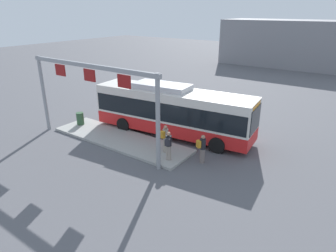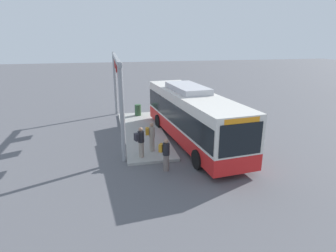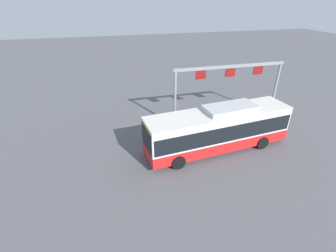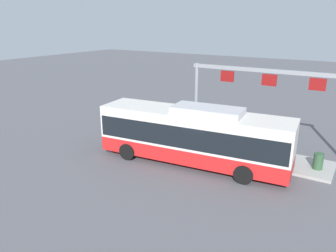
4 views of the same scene
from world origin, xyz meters
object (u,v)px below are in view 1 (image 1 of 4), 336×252
at_px(person_waiting_near, 165,138).
at_px(bus_main, 173,109).
at_px(person_waiting_mid, 168,145).
at_px(person_boarding, 202,148).
at_px(trash_bin, 80,119).

bearing_deg(person_waiting_near, bus_main, 33.30).
bearing_deg(bus_main, person_waiting_mid, -64.81).
xyz_separation_m(person_boarding, person_waiting_near, (-2.27, -0.34, 0.16)).
bearing_deg(trash_bin, person_waiting_near, -0.70).
xyz_separation_m(bus_main, person_boarding, (3.65, -2.43, -0.92)).
height_order(bus_main, person_waiting_mid, bus_main).
xyz_separation_m(bus_main, trash_bin, (-6.34, -2.68, -1.20)).
relative_size(bus_main, trash_bin, 12.40).
xyz_separation_m(person_waiting_near, trash_bin, (-7.72, 0.09, -0.44)).
distance_m(bus_main, person_boarding, 4.48).
bearing_deg(person_waiting_near, trash_bin, 96.08).
height_order(person_boarding, person_waiting_near, person_waiting_near).
relative_size(person_boarding, person_waiting_mid, 1.00).
bearing_deg(person_waiting_near, person_waiting_mid, -127.16).
xyz_separation_m(bus_main, person_waiting_near, (1.38, -2.77, -0.76)).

